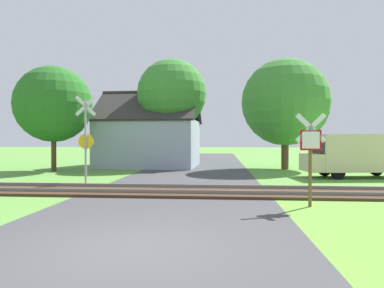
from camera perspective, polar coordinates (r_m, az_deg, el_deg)
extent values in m
plane|color=#5B933D|center=(6.54, -10.33, -16.91)|extent=(160.00, 160.00, 0.00)
cube|color=#424244|center=(8.42, -6.70, -12.85)|extent=(6.80, 80.00, 0.01)
cube|color=#422D1E|center=(12.83, -2.62, -7.90)|extent=(60.00, 2.60, 0.10)
cube|color=slate|center=(13.52, -2.23, -6.98)|extent=(60.00, 0.08, 0.12)
cube|color=slate|center=(12.11, -3.06, -7.89)|extent=(60.00, 0.08, 0.12)
cylinder|color=brown|center=(10.64, 19.09, -3.31)|extent=(0.10, 0.10, 2.47)
cube|color=red|center=(10.55, 19.18, 0.63)|extent=(0.60, 0.06, 0.60)
cube|color=white|center=(10.53, 19.20, 0.63)|extent=(0.49, 0.04, 0.49)
cube|color=white|center=(10.55, 19.18, 2.54)|extent=(0.88, 0.08, 0.88)
cube|color=white|center=(10.55, 19.18, 2.54)|extent=(0.88, 0.08, 0.88)
cylinder|color=#9E9EA5|center=(15.24, -17.31, 0.17)|extent=(0.09, 0.09, 3.66)
cube|color=white|center=(15.36, -17.30, 6.08)|extent=(0.86, 0.22, 0.88)
cube|color=white|center=(15.36, -17.30, 6.08)|extent=(0.86, 0.22, 0.88)
cylinder|color=yellow|center=(15.30, -17.27, 0.42)|extent=(0.63, 0.17, 0.64)
cube|color=#99A3B7|center=(25.26, -7.01, 0.07)|extent=(6.96, 6.01, 3.35)
cube|color=#332D2D|center=(23.98, -7.85, 6.49)|extent=(7.21, 3.52, 2.38)
cube|color=#332D2D|center=(26.77, -6.28, 5.89)|extent=(7.21, 3.52, 2.38)
cube|color=brown|center=(25.01, -2.85, 6.75)|extent=(0.52, 0.52, 1.10)
cylinder|color=#513823|center=(23.45, 15.23, -1.29)|extent=(0.48, 0.48, 2.30)
sphere|color=#3D8433|center=(23.57, 15.25, 6.74)|extent=(5.72, 5.72, 5.72)
cylinder|color=#513823|center=(24.28, -3.38, 0.09)|extent=(0.28, 0.28, 3.39)
sphere|color=#3D8433|center=(24.49, -3.39, 8.36)|extent=(4.88, 4.88, 4.88)
cylinder|color=#513823|center=(22.96, -22.05, -1.23)|extent=(0.30, 0.30, 2.41)
sphere|color=#286B23|center=(23.05, -22.08, 6.17)|extent=(4.70, 4.70, 4.70)
cube|color=beige|center=(19.74, 25.96, -1.32)|extent=(4.40, 2.39, 1.90)
cube|color=beige|center=(18.74, 19.31, -2.92)|extent=(0.91, 1.88, 0.90)
cube|color=#19232D|center=(18.84, 20.37, -0.37)|extent=(0.23, 1.61, 0.85)
cube|color=navy|center=(20.60, 24.70, -2.15)|extent=(3.75, 0.46, 0.16)
cylinder|color=black|center=(19.88, 21.23, -4.02)|extent=(0.70, 0.26, 0.68)
cylinder|color=black|center=(18.46, 23.16, -4.40)|extent=(0.70, 0.26, 0.68)
cylinder|color=black|center=(21.17, 28.36, -3.77)|extent=(0.70, 0.26, 0.68)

